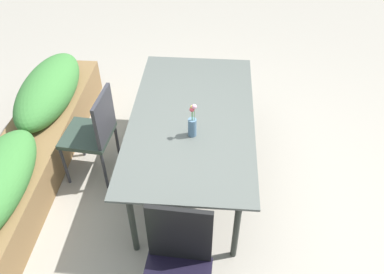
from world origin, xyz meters
name	(u,v)px	position (x,y,z in m)	size (l,w,h in m)	color
ground_plane	(186,183)	(0.00, 0.00, 0.00)	(12.00, 12.00, 0.00)	gray
dining_table	(192,121)	(0.08, -0.05, 0.68)	(1.83, 1.01, 0.73)	#4C514C
chair_far_side	(94,131)	(0.09, 0.80, 0.51)	(0.44, 0.44, 0.89)	#28352D
chair_end_left	(177,268)	(-1.18, -0.05, 0.56)	(0.44, 0.44, 0.98)	black
flower_vase	(192,124)	(-0.15, -0.07, 0.84)	(0.06, 0.07, 0.30)	slate
planter_box	(30,144)	(0.08, 1.43, 0.32)	(2.78, 0.55, 0.69)	brown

